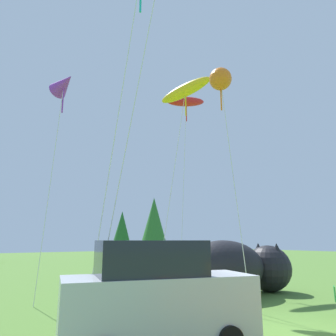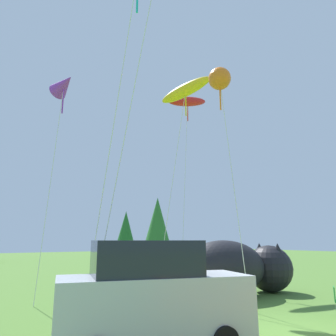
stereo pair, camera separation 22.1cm
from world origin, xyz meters
The scene contains 9 objects.
ground_plane centered at (0.00, 0.00, 0.00)m, with size 120.00×120.00×0.00m, color #4C752D.
parked_car centered at (-3.38, 0.74, 1.11)m, with size 4.57×2.79×2.32m.
inflatable_cat centered at (3.24, 4.44, 1.07)m, with size 5.91×2.53×2.31m.
kite_orange_flower centered at (0.82, 2.60, 8.45)m, with size 0.99×0.95×8.93m.
kite_purple_delta centered at (-3.83, 7.20, 8.75)m, with size 1.05×1.42×9.33m.
kite_yellow_hero centered at (1.42, 5.52, 9.29)m, with size 1.83×2.67×9.97m.
kite_red_lizard centered at (4.43, 9.14, 10.79)m, with size 3.20×1.10×11.52m.
horizon_tree_east centered at (16.33, 39.61, 4.08)m, with size 2.78×2.78×6.64m.
horizon_tree_mid centered at (16.95, 31.67, 4.91)m, with size 3.35×3.35×8.00m.
Camera 2 is at (-7.56, -5.85, 2.33)m, focal length 35.00 mm.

